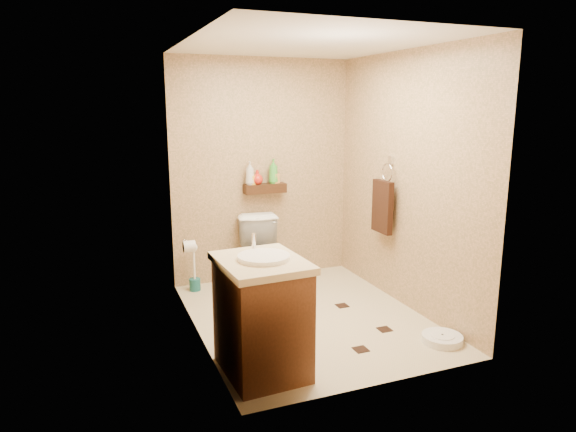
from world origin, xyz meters
name	(u,v)px	position (x,y,z in m)	size (l,w,h in m)	color
ground	(308,317)	(0.00, 0.00, 0.00)	(2.50, 2.50, 0.00)	beige
wall_back	(262,171)	(0.00, 1.25, 1.20)	(2.00, 0.04, 2.40)	tan
wall_front	(387,216)	(0.00, -1.25, 1.20)	(2.00, 0.04, 2.40)	tan
wall_left	(194,195)	(-1.00, 0.00, 1.20)	(0.04, 2.50, 2.40)	tan
wall_right	(406,182)	(1.00, 0.00, 1.20)	(0.04, 2.50, 2.40)	tan
ceiling	(310,43)	(0.00, 0.00, 2.40)	(2.00, 2.50, 0.02)	silver
wall_shelf	(265,188)	(0.00, 1.17, 1.02)	(0.46, 0.14, 0.10)	#3E2111
floor_accents	(315,318)	(0.04, -0.06, 0.00)	(1.15, 1.35, 0.01)	black
toilet	(264,255)	(-0.14, 0.83, 0.38)	(0.42, 0.74, 0.75)	white
vanity	(262,315)	(-0.70, -0.77, 0.44)	(0.61, 0.73, 0.98)	brown
bathroom_scale	(442,338)	(0.82, -0.88, 0.03)	(0.35, 0.35, 0.07)	white
toilet_brush	(195,274)	(-0.82, 1.07, 0.18)	(0.12, 0.12, 0.51)	#17595C
towel_ring	(383,204)	(0.91, 0.25, 0.95)	(0.12, 0.30, 0.76)	silver
toilet_paper	(189,246)	(-0.94, 0.65, 0.60)	(0.12, 0.11, 0.12)	white
bottle_a	(250,173)	(-0.17, 1.17, 1.20)	(0.10, 0.10, 0.25)	beige
bottle_b	(253,178)	(-0.14, 1.17, 1.14)	(0.07, 0.07, 0.15)	gold
bottle_c	(257,177)	(-0.08, 1.17, 1.15)	(0.12, 0.12, 0.16)	red
bottle_d	(273,171)	(0.10, 1.17, 1.20)	(0.10, 0.10, 0.27)	green
bottle_e	(275,176)	(0.12, 1.17, 1.15)	(0.07, 0.07, 0.16)	#E0994A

